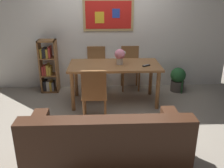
{
  "coord_description": "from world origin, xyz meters",
  "views": [
    {
      "loc": [
        -0.14,
        -3.88,
        2.04
      ],
      "look_at": [
        0.02,
        -0.25,
        0.65
      ],
      "focal_mm": 39.7,
      "sensor_mm": 36.0,
      "label": 1
    }
  ],
  "objects_px": {
    "bookshelf": "(48,68)",
    "dining_chair_far_right": "(130,64)",
    "dining_chair_far_left": "(96,65)",
    "leather_couch": "(106,149)",
    "dining_chair_near_left": "(94,91)",
    "tv_remote": "(146,66)",
    "dining_table": "(115,69)",
    "flower_vase": "(120,55)",
    "potted_ivy": "(178,79)"
  },
  "relations": [
    {
      "from": "dining_chair_near_left",
      "to": "leather_couch",
      "type": "relative_size",
      "value": 0.51
    },
    {
      "from": "potted_ivy",
      "to": "leather_couch",
      "type": "bearing_deg",
      "value": -122.77
    },
    {
      "from": "dining_chair_far_left",
      "to": "leather_couch",
      "type": "height_order",
      "value": "dining_chair_far_left"
    },
    {
      "from": "dining_chair_far_right",
      "to": "flower_vase",
      "type": "height_order",
      "value": "flower_vase"
    },
    {
      "from": "tv_remote",
      "to": "dining_chair_far_left",
      "type": "bearing_deg",
      "value": 136.53
    },
    {
      "from": "dining_table",
      "to": "dining_chair_near_left",
      "type": "height_order",
      "value": "dining_chair_near_left"
    },
    {
      "from": "leather_couch",
      "to": "bookshelf",
      "type": "bearing_deg",
      "value": 114.05
    },
    {
      "from": "dining_table",
      "to": "potted_ivy",
      "type": "relative_size",
      "value": 3.17
    },
    {
      "from": "dining_table",
      "to": "tv_remote",
      "type": "xyz_separation_m",
      "value": [
        0.56,
        -0.14,
        0.11
      ]
    },
    {
      "from": "dining_chair_far_right",
      "to": "tv_remote",
      "type": "bearing_deg",
      "value": -78.2
    },
    {
      "from": "leather_couch",
      "to": "bookshelf",
      "type": "xyz_separation_m",
      "value": [
        -1.14,
        2.56,
        0.2
      ]
    },
    {
      "from": "dining_chair_near_left",
      "to": "flower_vase",
      "type": "relative_size",
      "value": 3.2
    },
    {
      "from": "dining_chair_far_right",
      "to": "leather_couch",
      "type": "xyz_separation_m",
      "value": [
        -0.58,
        -2.7,
        -0.23
      ]
    },
    {
      "from": "flower_vase",
      "to": "tv_remote",
      "type": "bearing_deg",
      "value": -17.02
    },
    {
      "from": "dining_chair_near_left",
      "to": "tv_remote",
      "type": "relative_size",
      "value": 5.84
    },
    {
      "from": "leather_couch",
      "to": "tv_remote",
      "type": "height_order",
      "value": "leather_couch"
    },
    {
      "from": "dining_chair_far_right",
      "to": "dining_chair_far_left",
      "type": "bearing_deg",
      "value": -178.22
    },
    {
      "from": "dining_chair_near_left",
      "to": "bookshelf",
      "type": "xyz_separation_m",
      "value": [
        -0.99,
        1.37,
        -0.03
      ]
    },
    {
      "from": "bookshelf",
      "to": "tv_remote",
      "type": "distance_m",
      "value": 2.07
    },
    {
      "from": "leather_couch",
      "to": "tv_remote",
      "type": "relative_size",
      "value": 11.54
    },
    {
      "from": "dining_table",
      "to": "dining_chair_far_left",
      "type": "relative_size",
      "value": 1.84
    },
    {
      "from": "dining_chair_far_left",
      "to": "flower_vase",
      "type": "bearing_deg",
      "value": -58.24
    },
    {
      "from": "dining_chair_far_left",
      "to": "bookshelf",
      "type": "height_order",
      "value": "bookshelf"
    },
    {
      "from": "potted_ivy",
      "to": "dining_chair_near_left",
      "type": "bearing_deg",
      "value": -144.06
    },
    {
      "from": "dining_chair_far_left",
      "to": "dining_chair_far_right",
      "type": "bearing_deg",
      "value": 1.78
    },
    {
      "from": "dining_chair_near_left",
      "to": "flower_vase",
      "type": "bearing_deg",
      "value": 59.05
    },
    {
      "from": "dining_table",
      "to": "potted_ivy",
      "type": "height_order",
      "value": "dining_table"
    },
    {
      "from": "bookshelf",
      "to": "potted_ivy",
      "type": "distance_m",
      "value": 2.73
    },
    {
      "from": "dining_chair_far_right",
      "to": "tv_remote",
      "type": "height_order",
      "value": "dining_chair_far_right"
    },
    {
      "from": "dining_table",
      "to": "leather_couch",
      "type": "relative_size",
      "value": 0.93
    },
    {
      "from": "leather_couch",
      "to": "potted_ivy",
      "type": "distance_m",
      "value": 2.91
    },
    {
      "from": "potted_ivy",
      "to": "flower_vase",
      "type": "bearing_deg",
      "value": -158.94
    },
    {
      "from": "dining_chair_far_left",
      "to": "dining_table",
      "type": "bearing_deg",
      "value": -64.31
    },
    {
      "from": "dining_chair_near_left",
      "to": "leather_couch",
      "type": "height_order",
      "value": "dining_chair_near_left"
    },
    {
      "from": "dining_table",
      "to": "dining_chair_far_right",
      "type": "xyz_separation_m",
      "value": [
        0.38,
        0.75,
        -0.12
      ]
    },
    {
      "from": "dining_chair_near_left",
      "to": "potted_ivy",
      "type": "height_order",
      "value": "dining_chair_near_left"
    },
    {
      "from": "flower_vase",
      "to": "bookshelf",
      "type": "bearing_deg",
      "value": 157.32
    },
    {
      "from": "dining_table",
      "to": "dining_chair_far_right",
      "type": "bearing_deg",
      "value": 63.18
    },
    {
      "from": "dining_table",
      "to": "dining_chair_near_left",
      "type": "relative_size",
      "value": 1.84
    },
    {
      "from": "dining_chair_far_right",
      "to": "flower_vase",
      "type": "bearing_deg",
      "value": -110.57
    },
    {
      "from": "dining_chair_far_left",
      "to": "leather_couch",
      "type": "xyz_separation_m",
      "value": [
        0.14,
        -2.68,
        -0.23
      ]
    },
    {
      "from": "tv_remote",
      "to": "bookshelf",
      "type": "bearing_deg",
      "value": 158.66
    },
    {
      "from": "dining_chair_far_right",
      "to": "dining_chair_far_left",
      "type": "relative_size",
      "value": 1.0
    },
    {
      "from": "bookshelf",
      "to": "dining_chair_far_right",
      "type": "bearing_deg",
      "value": 4.64
    },
    {
      "from": "dining_chair_far_right",
      "to": "dining_table",
      "type": "bearing_deg",
      "value": -116.82
    },
    {
      "from": "potted_ivy",
      "to": "tv_remote",
      "type": "relative_size",
      "value": 3.38
    },
    {
      "from": "dining_chair_far_right",
      "to": "tv_remote",
      "type": "distance_m",
      "value": 0.93
    },
    {
      "from": "leather_couch",
      "to": "dining_chair_far_right",
      "type": "bearing_deg",
      "value": 77.84
    },
    {
      "from": "flower_vase",
      "to": "leather_couch",
      "type": "bearing_deg",
      "value": -98.79
    },
    {
      "from": "dining_table",
      "to": "dining_chair_near_left",
      "type": "xyz_separation_m",
      "value": [
        -0.36,
        -0.76,
        -0.12
      ]
    }
  ]
}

